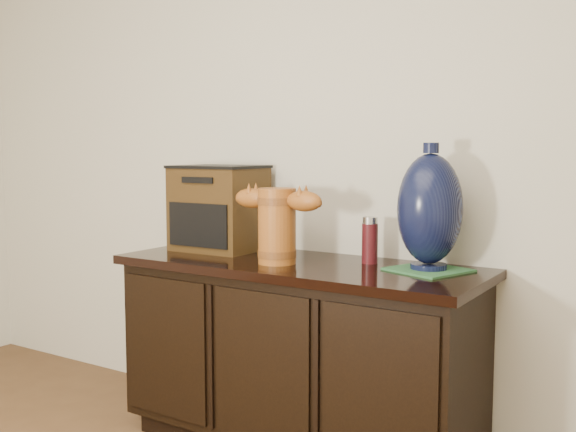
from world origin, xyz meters
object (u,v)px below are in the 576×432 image
Objects in this scene: sideboard at (298,354)px; tv_radio at (219,208)px; terracotta_vessel at (277,221)px; spray_can at (370,241)px; lamp_base at (430,209)px.

sideboard is 0.72m from tv_radio.
terracotta_vessel is 0.43m from tv_radio.
sideboard is at bearing -11.13° from tv_radio.
spray_can is at bearing 2.51° from tv_radio.
tv_radio is at bearing 162.89° from terracotta_vessel.
terracotta_vessel is at bearing -146.67° from spray_can.
lamp_base is at bearing 10.48° from sideboard.
sideboard is 0.78m from lamp_base.
spray_can is (0.30, 0.20, -0.08)m from terracotta_vessel.
tv_radio is (-0.46, 0.08, 0.55)m from sideboard.
terracotta_vessel is 1.11× the size of tv_radio.
spray_can reaches higher than sideboard.
terracotta_vessel is 0.58m from lamp_base.
lamp_base is 2.53× the size of spray_can.
sideboard is 3.57× the size of terracotta_vessel.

